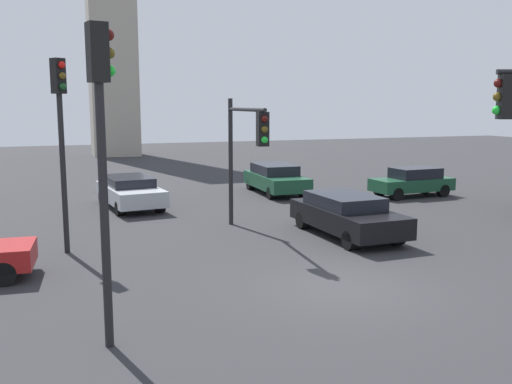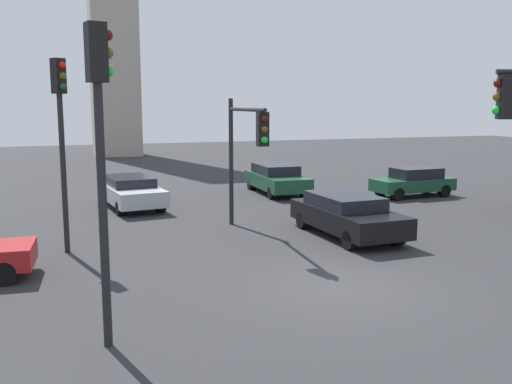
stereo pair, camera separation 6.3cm
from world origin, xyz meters
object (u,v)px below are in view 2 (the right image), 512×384
object	(u,v)px
traffic_light_2	(246,139)
car_1	(276,178)
traffic_light_3	(100,128)
car_6	(131,191)
car_4	(347,214)
car_0	(414,182)
traffic_light_0	(61,120)

from	to	relation	value
traffic_light_2	car_1	distance (m)	9.91
traffic_light_3	car_6	bearing A→B (deg)	68.71
car_1	car_4	size ratio (longest dim) A/B	0.98
car_6	traffic_light_2	bearing A→B (deg)	15.87
car_1	car_6	xyz separation A→B (m)	(-7.39, -1.51, -0.04)
car_6	traffic_light_3	bearing A→B (deg)	-15.74
car_0	car_6	distance (m)	13.32
traffic_light_0	car_4	size ratio (longest dim) A/B	1.18
traffic_light_2	car_0	bearing A→B (deg)	121.28
car_4	car_6	distance (m)	10.01
traffic_light_0	traffic_light_3	size ratio (longest dim) A/B	0.99
traffic_light_3	car_0	bearing A→B (deg)	26.73
traffic_light_0	traffic_light_2	size ratio (longest dim) A/B	1.24
traffic_light_3	car_1	xyz separation A→B (m)	(9.67, 15.71, -3.22)
car_0	car_1	bearing A→B (deg)	-31.45
car_4	traffic_light_3	bearing A→B (deg)	-54.79
traffic_light_2	car_6	bearing A→B (deg)	-153.11
traffic_light_0	car_6	distance (m)	8.18
car_1	car_6	distance (m)	7.54
car_0	car_4	distance (m)	9.42
traffic_light_0	car_1	xyz separation A→B (m)	(10.19, 8.49, -3.19)
traffic_light_0	car_0	distance (m)	17.16
car_4	car_6	xyz separation A→B (m)	(-6.13, 7.92, -0.03)
traffic_light_3	traffic_light_0	bearing A→B (deg)	81.91
traffic_light_0	traffic_light_2	xyz separation A→B (m)	(5.67, 0.03, -0.67)
car_0	car_4	xyz separation A→B (m)	(-7.08, -6.21, 0.02)
traffic_light_0	car_1	distance (m)	13.63
traffic_light_3	car_4	distance (m)	10.99
traffic_light_3	car_6	xyz separation A→B (m)	(2.28, 14.20, -3.27)
traffic_light_2	traffic_light_3	size ratio (longest dim) A/B	0.80
traffic_light_3	car_6	world-z (taller)	traffic_light_3
traffic_light_3	car_1	world-z (taller)	traffic_light_3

